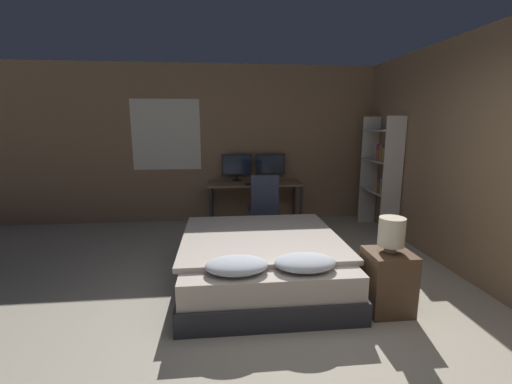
{
  "coord_description": "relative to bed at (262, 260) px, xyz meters",
  "views": [
    {
      "loc": [
        -0.58,
        -2.22,
        1.73
      ],
      "look_at": [
        -0.08,
        2.56,
        0.75
      ],
      "focal_mm": 24.0,
      "sensor_mm": 36.0,
      "label": 1
    }
  ],
  "objects": [
    {
      "name": "ground_plane",
      "position": [
        0.16,
        -1.26,
        -0.25
      ],
      "size": [
        20.0,
        20.0,
        0.0
      ],
      "primitive_type": "plane",
      "color": "#B2A893"
    },
    {
      "name": "office_chair",
      "position": [
        0.21,
        1.5,
        0.13
      ],
      "size": [
        0.52,
        0.52,
        0.99
      ],
      "color": "black",
      "rests_on": "ground_plane"
    },
    {
      "name": "monitor_left",
      "position": [
        -0.14,
        2.41,
        0.74
      ],
      "size": [
        0.51,
        0.16,
        0.46
      ],
      "color": "black",
      "rests_on": "desk"
    },
    {
      "name": "keyboard",
      "position": [
        0.15,
        1.97,
        0.49
      ],
      "size": [
        0.37,
        0.13,
        0.02
      ],
      "color": "black",
      "rests_on": "desk"
    },
    {
      "name": "computer_mouse",
      "position": [
        0.42,
        1.97,
        0.5
      ],
      "size": [
        0.07,
        0.05,
        0.04
      ],
      "color": "black",
      "rests_on": "desk"
    },
    {
      "name": "bed",
      "position": [
        0.0,
        0.0,
        0.0
      ],
      "size": [
        1.71,
        1.94,
        0.58
      ],
      "color": "#2D2D33",
      "rests_on": "ground_plane"
    },
    {
      "name": "bedside_lamp",
      "position": [
        1.09,
        -0.69,
        0.51
      ],
      "size": [
        0.23,
        0.23,
        0.32
      ],
      "color": "gray",
      "rests_on": "nightstand"
    },
    {
      "name": "nightstand",
      "position": [
        1.09,
        -0.69,
        0.03
      ],
      "size": [
        0.39,
        0.39,
        0.58
      ],
      "color": "brown",
      "rests_on": "ground_plane"
    },
    {
      "name": "wall_back",
      "position": [
        0.14,
        2.58,
        1.1
      ],
      "size": [
        12.0,
        0.08,
        2.7
      ],
      "color": "#8E7051",
      "rests_on": "ground_plane"
    },
    {
      "name": "bookshelf",
      "position": [
        2.11,
        1.61,
        0.77
      ],
      "size": [
        0.3,
        0.84,
        1.83
      ],
      "color": "beige",
      "rests_on": "ground_plane"
    },
    {
      "name": "desk",
      "position": [
        0.15,
        2.19,
        0.4
      ],
      "size": [
        1.58,
        0.64,
        0.74
      ],
      "color": "#846042",
      "rests_on": "ground_plane"
    },
    {
      "name": "wall_side_right",
      "position": [
        2.31,
        0.24,
        1.1
      ],
      "size": [
        0.06,
        12.0,
        2.7
      ],
      "color": "#8E7051",
      "rests_on": "ground_plane"
    },
    {
      "name": "monitor_right",
      "position": [
        0.44,
        2.41,
        0.74
      ],
      "size": [
        0.51,
        0.16,
        0.46
      ],
      "color": "black",
      "rests_on": "desk"
    }
  ]
}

